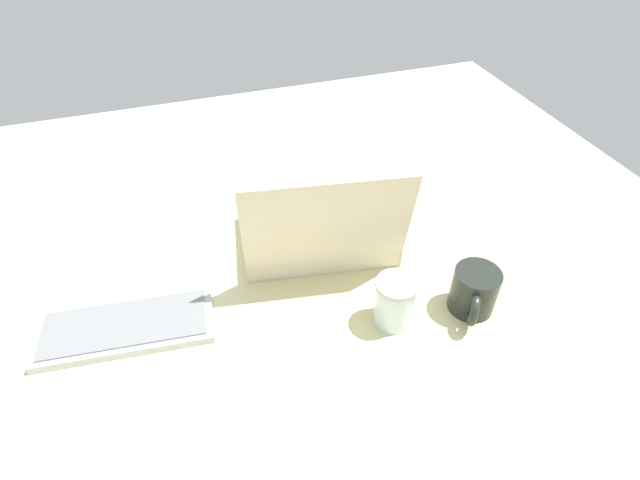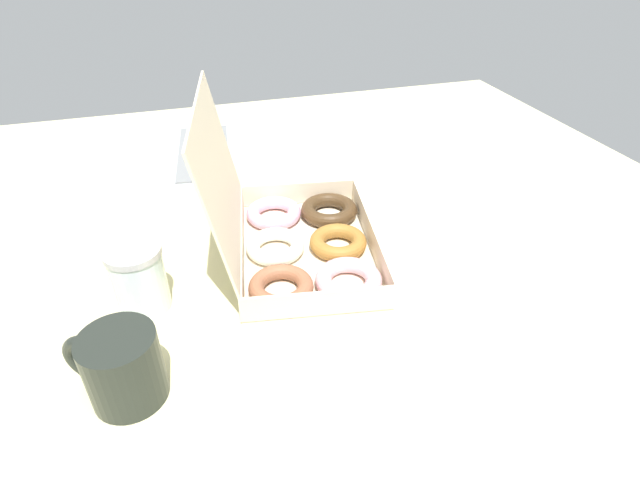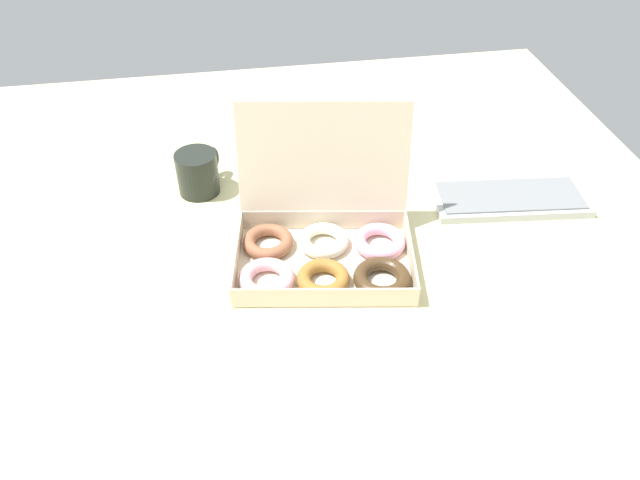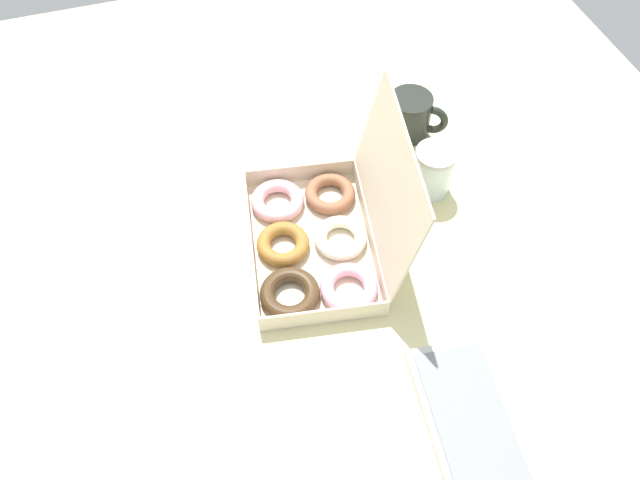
% 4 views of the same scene
% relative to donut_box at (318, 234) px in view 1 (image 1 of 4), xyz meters
% --- Properties ---
extents(ground_plane, '(1.80, 1.80, 0.02)m').
position_rel_donut_box_xyz_m(ground_plane, '(-0.06, 0.02, -0.04)').
color(ground_plane, beige).
extents(donut_box, '(0.40, 0.34, 0.28)m').
position_rel_donut_box_xyz_m(donut_box, '(0.00, 0.00, 0.00)').
color(donut_box, beige).
rests_on(donut_box, ground_plane).
extents(keyboard, '(0.36, 0.18, 0.02)m').
position_rel_donut_box_xyz_m(keyboard, '(0.45, 0.12, -0.02)').
color(keyboard, '#B6BBBD').
rests_on(keyboard, ground_plane).
extents(coffee_mug, '(0.10, 0.13, 0.10)m').
position_rel_donut_box_xyz_m(coffee_mug, '(-0.24, 0.29, 0.02)').
color(coffee_mug, black).
rests_on(coffee_mug, ground_plane).
extents(glass_jar, '(0.08, 0.08, 0.11)m').
position_rel_donut_box_xyz_m(glass_jar, '(-0.07, 0.27, 0.02)').
color(glass_jar, silver).
rests_on(glass_jar, ground_plane).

